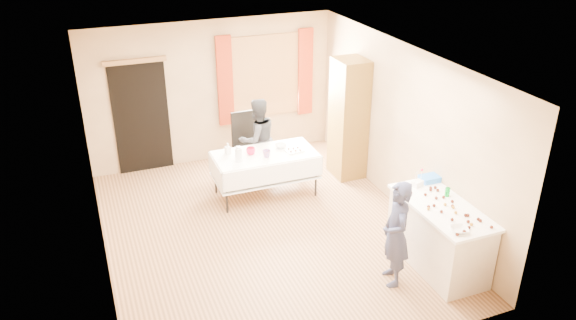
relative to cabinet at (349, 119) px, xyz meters
name	(u,v)px	position (x,y,z in m)	size (l,w,h in m)	color
floor	(264,231)	(-1.99, -1.25, -1.06)	(4.50, 5.50, 0.02)	#9E7047
ceiling	(261,60)	(-1.99, -1.25, 1.56)	(4.50, 5.50, 0.02)	white
wall_back	(212,92)	(-1.99, 1.51, 0.25)	(4.50, 0.02, 2.60)	tan
wall_front	(355,262)	(-1.99, -4.01, 0.25)	(4.50, 0.02, 2.60)	tan
wall_left	(93,179)	(-4.25, -1.25, 0.25)	(0.02, 5.50, 2.60)	tan
wall_right	(403,129)	(0.27, -1.25, 0.25)	(0.02, 5.50, 2.60)	tan
window_frame	(265,76)	(-0.99, 1.47, 0.45)	(1.32, 0.06, 1.52)	olive
window_pane	(266,76)	(-0.99, 1.45, 0.45)	(1.20, 0.02, 1.40)	white
curtain_left	(225,81)	(-1.77, 1.42, 0.45)	(0.28, 0.06, 1.65)	maroon
curtain_right	(305,72)	(-0.21, 1.42, 0.45)	(0.28, 0.06, 1.65)	maroon
doorway	(141,118)	(-3.29, 1.48, -0.05)	(0.95, 0.04, 2.00)	black
door_lintel	(135,61)	(-3.29, 1.45, 0.97)	(1.05, 0.06, 0.08)	olive
cabinet	(349,119)	(0.00, 0.00, 0.00)	(0.50, 0.60, 2.09)	brown
counter	(439,235)	(-0.10, -2.87, -0.59)	(0.73, 1.53, 0.91)	beige
party_table	(265,170)	(-1.60, -0.19, -0.60)	(1.68, 0.87, 0.75)	black
chair	(248,156)	(-1.62, 0.68, -0.72)	(0.46, 0.46, 1.11)	black
girl	(396,234)	(-0.84, -2.97, -0.33)	(0.46, 0.59, 1.43)	#222646
woman	(258,139)	(-1.50, 0.44, -0.32)	(0.80, 0.68, 1.46)	black
soda_can	(447,192)	(0.10, -2.68, -0.08)	(0.07, 0.07, 0.12)	#058D22
mixing_bowl	(459,230)	(-0.28, -3.45, -0.11)	(0.25, 0.25, 0.05)	white
foam_block	(417,184)	(-0.11, -2.30, -0.10)	(0.15, 0.10, 0.08)	white
blue_basket	(431,178)	(0.15, -2.23, -0.10)	(0.30, 0.20, 0.08)	blue
pitcher	(239,155)	(-2.07, -0.31, -0.19)	(0.11, 0.11, 0.22)	silver
cup_red	(251,151)	(-1.82, -0.15, -0.24)	(0.15, 0.15, 0.11)	red
cup_rainbow	(267,154)	(-1.62, -0.34, -0.24)	(0.16, 0.16, 0.12)	red
small_bowl	(281,146)	(-1.28, -0.08, -0.27)	(0.21, 0.21, 0.06)	white
pastry_tray	(294,151)	(-1.12, -0.30, -0.29)	(0.28, 0.20, 0.02)	white
bottle	(228,148)	(-2.15, 0.01, -0.21)	(0.10, 0.10, 0.18)	white
cake_balls	(450,208)	(-0.08, -2.98, -0.12)	(0.52, 1.15, 0.04)	#3F2314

